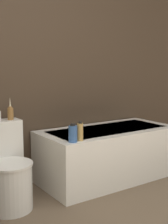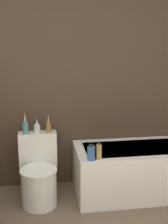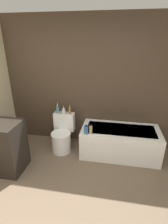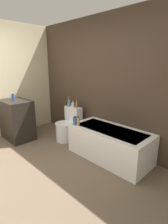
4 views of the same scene
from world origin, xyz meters
name	(u,v)px [view 1 (image 1 of 4)]	position (x,y,z in m)	size (l,w,h in m)	color
wall_back_tiled	(25,59)	(0.00, 2.10, 1.30)	(6.40, 0.06, 2.60)	#423326
bathtub	(107,153)	(0.75, 1.69, 0.28)	(1.49, 0.72, 0.55)	white
toilet	(6,171)	(-0.41, 1.66, 0.32)	(0.42, 0.56, 0.74)	white
vase_bronze	(10,112)	(-0.28, 1.83, 0.81)	(0.06, 0.06, 0.21)	olive
shampoo_bottle_tall	(73,134)	(0.13, 1.41, 0.63)	(0.08, 0.08, 0.17)	#335999
shampoo_bottle_short	(80,132)	(0.21, 1.42, 0.64)	(0.06, 0.06, 0.18)	tan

